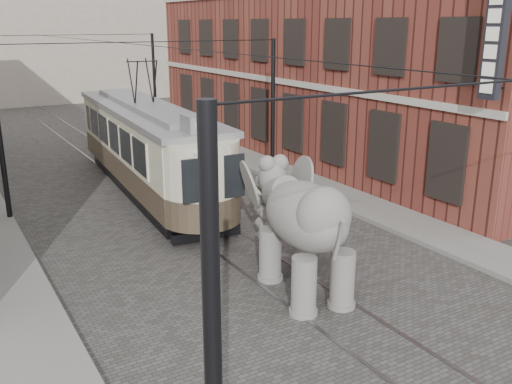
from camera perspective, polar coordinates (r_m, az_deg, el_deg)
ground at (r=17.59m, az=-2.29°, el=-5.42°), size 120.00×120.00×0.00m
tram_rails at (r=17.58m, az=-2.29°, el=-5.38°), size 1.54×80.00×0.02m
sidewalk_right at (r=20.90m, az=12.34°, el=-1.95°), size 2.00×60.00×0.15m
sidewalk_left at (r=15.83m, az=-23.75°, el=-9.24°), size 2.00×60.00×0.15m
brick_building at (r=29.93m, az=8.32°, el=15.35°), size 8.00×26.00×12.00m
distant_block at (r=54.91m, az=-23.52°, el=15.79°), size 28.00×10.00×14.00m
catenary at (r=21.08m, az=-9.40°, el=6.59°), size 11.00×30.20×6.00m
tram at (r=23.18m, az=-11.08°, el=6.46°), size 3.71×13.37×5.24m
elephant at (r=14.11m, az=4.99°, el=-4.20°), size 3.68×5.62×3.20m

